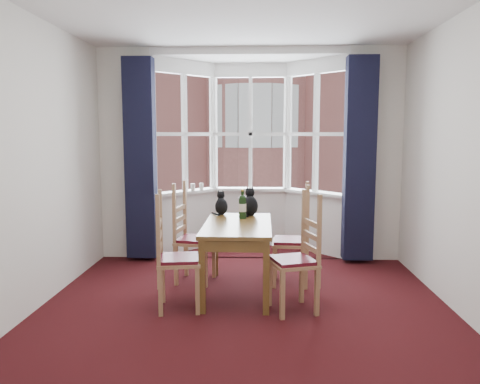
# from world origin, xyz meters

# --- Properties ---
(floor) EXTENTS (4.50, 4.50, 0.00)m
(floor) POSITION_xyz_m (0.00, 0.00, 0.00)
(floor) COLOR black
(floor) RESTS_ON ground
(wall_left) EXTENTS (0.00, 4.50, 4.50)m
(wall_left) POSITION_xyz_m (-2.00, 0.00, 1.40)
(wall_left) COLOR silver
(wall_left) RESTS_ON floor
(wall_near) EXTENTS (4.00, 0.00, 4.00)m
(wall_near) POSITION_xyz_m (0.00, -2.25, 1.40)
(wall_near) COLOR silver
(wall_near) RESTS_ON floor
(wall_back_pier_left) EXTENTS (0.70, 0.12, 2.80)m
(wall_back_pier_left) POSITION_xyz_m (-1.65, 2.25, 1.40)
(wall_back_pier_left) COLOR silver
(wall_back_pier_left) RESTS_ON floor
(wall_back_pier_right) EXTENTS (0.70, 0.12, 2.80)m
(wall_back_pier_right) POSITION_xyz_m (1.65, 2.25, 1.40)
(wall_back_pier_right) COLOR silver
(wall_back_pier_right) RESTS_ON floor
(bay_window) EXTENTS (2.76, 0.94, 2.80)m
(bay_window) POSITION_xyz_m (0.00, 2.75, 1.40)
(bay_window) COLOR white
(bay_window) RESTS_ON floor
(curtain_left) EXTENTS (0.38, 0.22, 2.60)m
(curtain_left) POSITION_xyz_m (-1.42, 2.07, 1.35)
(curtain_left) COLOR black
(curtain_left) RESTS_ON floor
(curtain_right) EXTENTS (0.38, 0.22, 2.60)m
(curtain_right) POSITION_xyz_m (1.42, 2.07, 1.35)
(curtain_right) COLOR black
(curtain_right) RESTS_ON floor
(dining_table) EXTENTS (0.71, 1.31, 0.75)m
(dining_table) POSITION_xyz_m (-0.09, 0.82, 0.65)
(dining_table) COLOR brown
(dining_table) RESTS_ON floor
(chair_left_near) EXTENTS (0.46, 0.47, 0.92)m
(chair_left_near) POSITION_xyz_m (-0.72, 0.32, 0.47)
(chair_left_near) COLOR #A3774F
(chair_left_near) RESTS_ON floor
(chair_left_far) EXTENTS (0.46, 0.48, 0.92)m
(chair_left_far) POSITION_xyz_m (-0.68, 1.19, 0.47)
(chair_left_far) COLOR #A3774F
(chair_left_far) RESTS_ON floor
(chair_right_near) EXTENTS (0.51, 0.52, 0.92)m
(chair_right_near) POSITION_xyz_m (0.54, 0.35, 0.47)
(chair_right_near) COLOR #A3774F
(chair_right_near) RESTS_ON floor
(chair_right_far) EXTENTS (0.43, 0.45, 0.92)m
(chair_right_far) POSITION_xyz_m (0.58, 1.14, 0.47)
(chair_right_far) COLOR #A3774F
(chair_right_far) RESTS_ON floor
(cat_left) EXTENTS (0.18, 0.23, 0.29)m
(cat_left) POSITION_xyz_m (-0.30, 1.37, 0.86)
(cat_left) COLOR black
(cat_left) RESTS_ON dining_table
(cat_right) EXTENTS (0.19, 0.26, 0.34)m
(cat_right) POSITION_xyz_m (0.03, 1.33, 0.87)
(cat_right) COLOR black
(cat_right) RESTS_ON dining_table
(wine_bottle) EXTENTS (0.08, 0.08, 0.33)m
(wine_bottle) POSITION_xyz_m (-0.05, 1.11, 0.89)
(wine_bottle) COLOR black
(wine_bottle) RESTS_ON dining_table
(candle_tall) EXTENTS (0.06, 0.06, 0.10)m
(candle_tall) POSITION_xyz_m (-0.81, 2.60, 0.92)
(candle_tall) COLOR white
(candle_tall) RESTS_ON bay_window
(candle_short) EXTENTS (0.06, 0.06, 0.11)m
(candle_short) POSITION_xyz_m (-0.69, 2.63, 0.92)
(candle_short) COLOR white
(candle_short) RESTS_ON bay_window
(street) EXTENTS (80.00, 80.00, 0.00)m
(street) POSITION_xyz_m (0.00, 32.25, -6.00)
(street) COLOR #333335
(street) RESTS_ON ground
(tenement_building) EXTENTS (18.40, 7.80, 15.20)m
(tenement_building) POSITION_xyz_m (0.00, 14.01, 1.60)
(tenement_building) COLOR #A15B53
(tenement_building) RESTS_ON street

